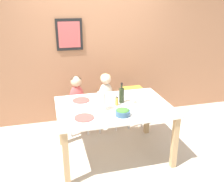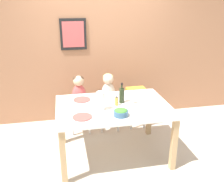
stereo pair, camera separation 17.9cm
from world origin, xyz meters
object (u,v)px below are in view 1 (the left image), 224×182
(chair_far_center, at_px, (106,108))
(person_child_center, at_px, (106,88))
(salad_bowl_large, at_px, (123,112))
(dinner_plate_front_left, at_px, (84,118))
(wine_bottle, at_px, (122,95))
(wine_glass_near, at_px, (132,95))
(chair_right_highchair, at_px, (134,98))
(chair_far_left, at_px, (78,111))
(dinner_plate_back_left, at_px, (81,100))
(person_child_left, at_px, (77,90))
(paper_towel_roll, at_px, (102,101))

(chair_far_center, bearing_deg, person_child_center, 90.00)
(salad_bowl_large, bearing_deg, dinner_plate_front_left, 174.34)
(chair_far_center, bearing_deg, dinner_plate_front_left, -116.06)
(wine_bottle, bearing_deg, wine_glass_near, -29.07)
(chair_right_highchair, xyz_separation_m, salad_bowl_large, (-0.54, -1.11, 0.30))
(chair_far_left, distance_m, wine_bottle, 1.03)
(chair_far_left, height_order, salad_bowl_large, salad_bowl_large)
(chair_far_left, height_order, chair_right_highchair, chair_right_highchair)
(chair_far_left, xyz_separation_m, dinner_plate_back_left, (0.00, -0.51, 0.40))
(person_child_left, xyz_separation_m, dinner_plate_back_left, (0.00, -0.51, 0.03))
(wine_bottle, relative_size, wine_glass_near, 1.65)
(chair_far_left, relative_size, person_child_center, 0.88)
(chair_far_left, relative_size, chair_right_highchair, 0.67)
(chair_right_highchair, xyz_separation_m, person_child_center, (-0.49, 0.00, 0.22))
(chair_far_left, xyz_separation_m, dinner_plate_front_left, (-0.04, -1.07, 0.40))
(chair_right_highchair, xyz_separation_m, dinner_plate_back_left, (-0.97, -0.51, 0.26))
(wine_bottle, relative_size, dinner_plate_front_left, 1.19)
(chair_right_highchair, bearing_deg, chair_far_center, 180.00)
(person_child_left, distance_m, person_child_center, 0.48)
(wine_bottle, bearing_deg, person_child_center, 94.28)
(chair_far_center, height_order, person_child_left, person_child_left)
(paper_towel_roll, height_order, wine_glass_near, paper_towel_roll)
(person_child_center, bearing_deg, paper_towel_roll, -106.43)
(chair_far_center, xyz_separation_m, salad_bowl_large, (-0.05, -1.11, 0.44))
(chair_far_left, distance_m, dinner_plate_front_left, 1.14)
(person_child_left, relative_size, dinner_plate_back_left, 2.19)
(chair_far_left, height_order, wine_glass_near, wine_glass_near)
(salad_bowl_large, bearing_deg, chair_right_highchair, 63.92)
(person_child_left, distance_m, dinner_plate_front_left, 1.07)
(dinner_plate_front_left, bearing_deg, person_child_left, 87.92)
(salad_bowl_large, distance_m, dinner_plate_back_left, 0.74)
(wine_bottle, height_order, paper_towel_roll, wine_bottle)
(person_child_center, height_order, paper_towel_roll, paper_towel_roll)
(salad_bowl_large, relative_size, dinner_plate_back_left, 0.78)
(chair_far_left, relative_size, chair_far_center, 1.00)
(person_child_left, xyz_separation_m, wine_bottle, (0.54, -0.71, 0.14))
(chair_far_center, distance_m, person_child_left, 0.60)
(person_child_center, xyz_separation_m, wine_bottle, (0.05, -0.71, 0.14))
(wine_bottle, relative_size, dinner_plate_back_left, 1.19)
(wine_bottle, bearing_deg, dinner_plate_back_left, 159.38)
(chair_right_highchair, height_order, dinner_plate_front_left, dinner_plate_front_left)
(chair_right_highchair, height_order, dinner_plate_back_left, dinner_plate_back_left)
(paper_towel_roll, relative_size, wine_glass_near, 1.45)
(person_child_center, bearing_deg, chair_right_highchair, -0.18)
(chair_far_center, height_order, wine_glass_near, wine_glass_near)
(person_child_center, bearing_deg, wine_bottle, -85.72)
(paper_towel_roll, xyz_separation_m, wine_glass_near, (0.44, 0.12, 0.00))
(chair_far_center, relative_size, wine_glass_near, 2.66)
(chair_right_highchair, distance_m, person_child_left, 1.00)
(person_child_left, bearing_deg, chair_far_left, -90.00)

